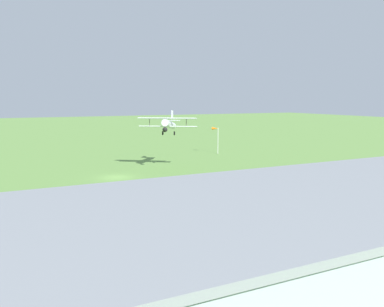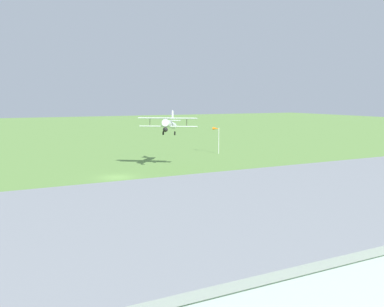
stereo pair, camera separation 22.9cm
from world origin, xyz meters
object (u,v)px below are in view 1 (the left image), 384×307
person_crossing_taxiway (23,264)px  person_watching_takeoff (323,194)px  person_walking_on_apron (63,235)px  windsock (216,130)px  hangar (315,242)px  person_beside_truck (353,197)px  biplane (169,124)px  person_by_parked_cars (281,200)px

person_crossing_taxiway → person_watching_takeoff: bearing=-169.9°
person_walking_on_apron → windsock: windsock is taller
person_walking_on_apron → windsock: 53.02m
hangar → person_beside_truck: bearing=-143.9°
person_crossing_taxiway → person_beside_truck: person_crossing_taxiway is taller
person_walking_on_apron → hangar: bearing=129.8°
hangar → windsock: bearing=-113.8°
biplane → person_walking_on_apron: bearing=53.2°
biplane → person_crossing_taxiway: bearing=53.5°
person_by_parked_cars → biplane: bearing=-86.4°
windsock → person_by_parked_cars: bearing=70.3°
biplane → hangar: bearing=78.8°
biplane → person_beside_truck: 30.90m
person_walking_on_apron → person_beside_truck: (-30.17, 1.35, -0.00)m
hangar → biplane: biplane is taller
person_crossing_taxiway → windsock: bearing=-131.7°
person_walking_on_apron → person_by_parked_cars: bearing=-178.0°
hangar → person_watching_takeoff: hangar is taller
hangar → person_walking_on_apron: hangar is taller
person_walking_on_apron → person_crossing_taxiway: person_crossing_taxiway is taller
person_crossing_taxiway → person_walking_on_apron: bearing=-124.5°
person_watching_takeoff → person_beside_truck: (-2.02, 2.31, -0.04)m
person_beside_truck → person_crossing_taxiway: bearing=5.6°
person_watching_takeoff → windsock: 39.00m
biplane → person_beside_truck: (-9.81, 28.56, -6.54)m
person_watching_takeoff → hangar: bearing=44.0°
person_by_parked_cars → person_crossing_taxiway: (25.17, 5.38, -0.03)m
person_beside_truck → windsock: (-5.52, -40.35, 4.14)m
person_by_parked_cars → windsock: bearing=-109.7°
person_by_parked_cars → person_crossing_taxiway: bearing=12.1°
biplane → person_walking_on_apron: 34.60m
biplane → person_by_parked_cars: biplane is taller
person_walking_on_apron → person_watching_takeoff: bearing=-178.0°
hangar → windsock: hangar is taller
person_watching_takeoff → person_by_parked_cars: 6.13m
person_walking_on_apron → windsock: bearing=-132.5°
person_watching_takeoff → person_beside_truck: 3.07m
hangar → person_watching_takeoff: bearing=-136.0°
biplane → person_walking_on_apron: size_ratio=5.68×
biplane → person_walking_on_apron: (20.35, 27.20, -6.54)m
person_walking_on_apron → person_crossing_taxiway: bearing=55.5°
person_by_parked_cars → windsock: size_ratio=0.30×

